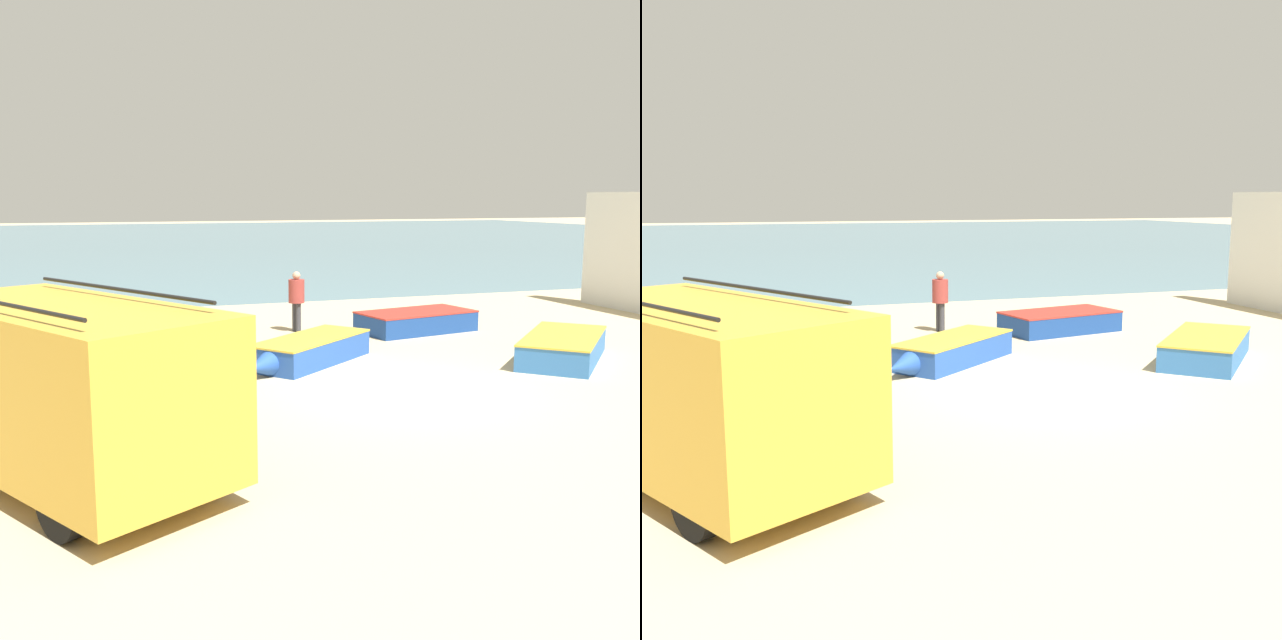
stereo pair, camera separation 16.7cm
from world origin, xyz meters
TOP-DOWN VIEW (x-y plane):
  - ground_plane at (0.00, 0.00)m, footprint 200.00×200.00m
  - sea_water at (0.00, 52.00)m, footprint 120.00×80.00m
  - parked_van at (-5.92, -2.60)m, footprint 4.07×5.14m
  - fishing_rowboat_0 at (4.50, 1.37)m, footprint 3.53×3.53m
  - fishing_rowboat_1 at (3.08, 5.59)m, footprint 3.80×2.07m
  - fishing_rowboat_2 at (-0.98, 2.79)m, footprint 3.46×2.98m
  - fishing_rowboat_3 at (-4.80, 4.89)m, footprint 3.23×4.58m
  - fisherman_1 at (-0.04, 6.57)m, footprint 0.42×0.42m

SIDE VIEW (x-z plane):
  - ground_plane at x=0.00m, z-range 0.00..0.00m
  - sea_water at x=0.00m, z-range 0.00..0.01m
  - fishing_rowboat_1 at x=3.08m, z-range 0.00..0.55m
  - fishing_rowboat_2 at x=-0.98m, z-range 0.00..0.56m
  - fishing_rowboat_0 at x=4.50m, z-range 0.00..0.57m
  - fishing_rowboat_3 at x=-4.80m, z-range 0.00..0.66m
  - fisherman_1 at x=-0.04m, z-range 0.16..1.77m
  - parked_van at x=-5.92m, z-range 0.04..2.43m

